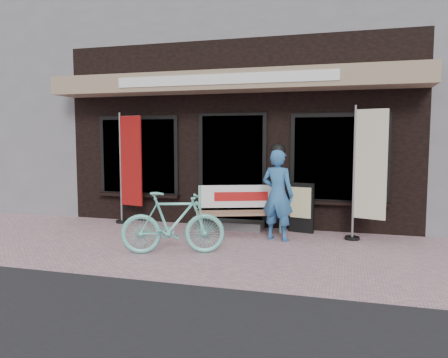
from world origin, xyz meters
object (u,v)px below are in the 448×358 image
(nobori_cream, at_px, (368,172))
(menu_stand, at_px, (301,207))
(bench, at_px, (242,206))
(bicycle, at_px, (173,223))
(nobori_red, at_px, (129,167))
(person, at_px, (278,193))

(nobori_cream, height_order, menu_stand, nobori_cream)
(bench, height_order, bicycle, bicycle)
(nobori_red, height_order, menu_stand, nobori_red)
(person, xyz_separation_m, nobori_red, (-3.07, 0.56, 0.35))
(nobori_cream, bearing_deg, nobori_red, -165.08)
(bicycle, xyz_separation_m, nobori_cream, (2.80, 1.60, 0.70))
(bicycle, bearing_deg, menu_stand, -59.05)
(nobori_red, height_order, nobori_cream, nobori_cream)
(nobori_cream, bearing_deg, bicycle, -131.94)
(person, relative_size, bicycle, 1.06)
(bicycle, distance_m, menu_stand, 2.62)
(bench, xyz_separation_m, nobori_red, (-2.39, 0.33, 0.64))
(person, height_order, bicycle, person)
(person, distance_m, nobori_cream, 1.52)
(bench, distance_m, nobori_cream, 2.22)
(menu_stand, bearing_deg, bench, -142.15)
(bicycle, xyz_separation_m, menu_stand, (1.69, 2.00, 0.00))
(nobori_red, relative_size, nobori_cream, 0.98)
(bench, distance_m, person, 0.77)
(bench, height_order, menu_stand, menu_stand)
(person, relative_size, nobori_cream, 0.72)
(bench, xyz_separation_m, bicycle, (-0.68, -1.54, -0.05))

